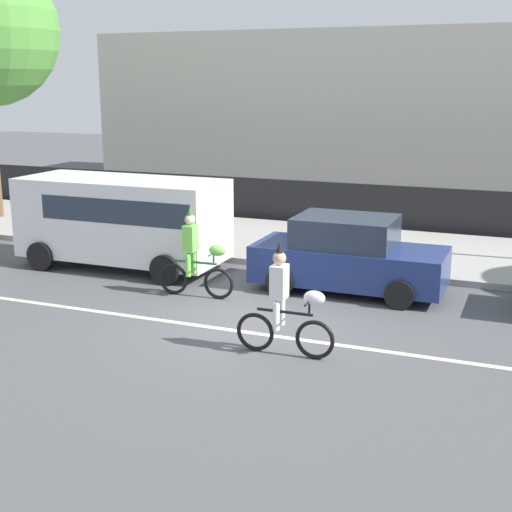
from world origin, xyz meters
The scene contains 9 objects.
ground_plane centered at (0.00, 0.00, 0.00)m, with size 80.00×80.00×0.00m, color #4C4C4F.
road_centre_line centered at (0.00, -0.50, 0.00)m, with size 36.00×0.14×0.01m, color beige.
sidewalk_curb centered at (0.00, 6.50, 0.07)m, with size 60.00×5.00×0.15m, color #9E9B93.
fence_line centered at (0.00, 9.40, 0.70)m, with size 40.00×0.08×1.40m, color black.
building_backdrop centered at (1.47, 18.00, 3.16)m, with size 28.00×8.00×6.31m, color beige.
parade_cyclist_lime centered at (-1.71, 1.15, 0.84)m, with size 1.72×0.50×1.92m.
parade_cyclist_zebra centered at (1.16, -1.26, 0.84)m, with size 1.72×0.50×1.92m.
parked_van_white centered at (-4.38, 2.70, 1.28)m, with size 5.00×2.22×2.18m.
parked_car_navy centered at (1.16, 2.76, 0.78)m, with size 4.10×1.92×1.64m.
Camera 1 is at (4.88, -11.82, 4.48)m, focal length 50.00 mm.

